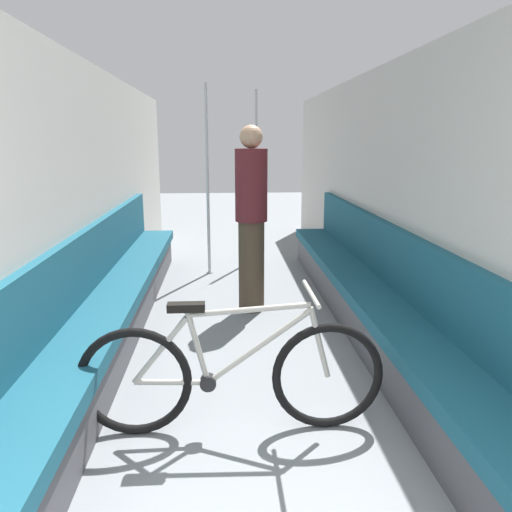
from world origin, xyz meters
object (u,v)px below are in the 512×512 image
at_px(bench_seat_row_right, 370,298).
at_px(grab_pole_far, 256,179).
at_px(bicycle, 232,375).
at_px(passenger_standing, 251,218).
at_px(grab_pole_near, 208,184).
at_px(bench_seat_row_left, 111,303).

xyz_separation_m(bench_seat_row_right, grab_pole_far, (-0.80, 2.72, 0.80)).
xyz_separation_m(bench_seat_row_right, bicycle, (-1.21, -1.44, 0.04)).
bearing_deg(passenger_standing, bench_seat_row_right, 174.31).
bearing_deg(grab_pole_near, bicycle, -86.44).
bearing_deg(grab_pole_near, passenger_standing, -72.35).
bearing_deg(bench_seat_row_right, bicycle, -129.95).
relative_size(grab_pole_near, grab_pole_far, 1.00).
bearing_deg(passenger_standing, bench_seat_row_left, 54.02).
distance_m(bench_seat_row_left, bench_seat_row_right, 2.18).
bearing_deg(bench_seat_row_right, passenger_standing, 147.70).
height_order(bench_seat_row_left, grab_pole_near, grab_pole_near).
xyz_separation_m(bench_seat_row_left, bench_seat_row_right, (2.18, 0.00, 0.00)).
bearing_deg(bicycle, grab_pole_near, 92.60).
height_order(bench_seat_row_left, passenger_standing, passenger_standing).
relative_size(bicycle, grab_pole_near, 0.76).
bearing_deg(bench_seat_row_right, grab_pole_near, 125.31).
relative_size(bench_seat_row_left, passenger_standing, 3.04).
relative_size(bench_seat_row_right, grab_pole_near, 2.36).
distance_m(bench_seat_row_left, bicycle, 1.74).
bearing_deg(grab_pole_far, bench_seat_row_right, -73.66).
xyz_separation_m(grab_pole_far, passenger_standing, (-0.18, -2.10, -0.19)).
bearing_deg(grab_pole_near, grab_pole_far, 48.75).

